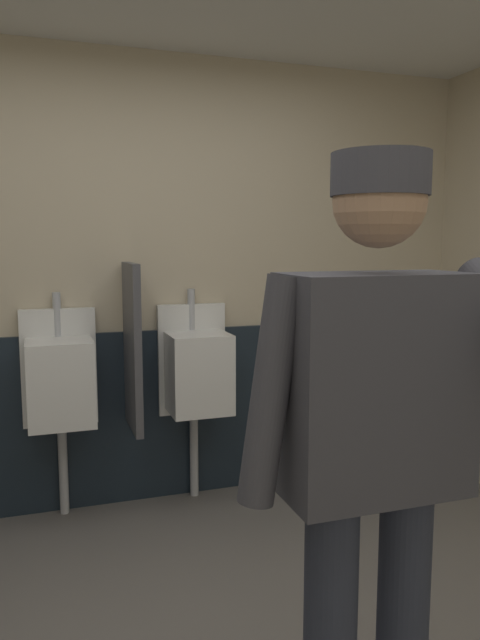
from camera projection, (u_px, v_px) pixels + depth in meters
wall_back at (126, 282)px, 3.47m from camera, size 4.81×0.12×2.56m
wainscot_band_back at (131, 417)px, 3.50m from camera, size 4.21×0.03×1.00m
urinal_left at (60, 381)px, 3.21m from camera, size 0.40×0.34×1.24m
urinal_middle at (197, 371)px, 3.44m from camera, size 0.40×0.34×1.24m
privacy_divider_panel at (132, 347)px, 3.24m from camera, size 0.04×0.40×0.90m
person at (374, 433)px, 1.53m from camera, size 0.69×0.60×1.72m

